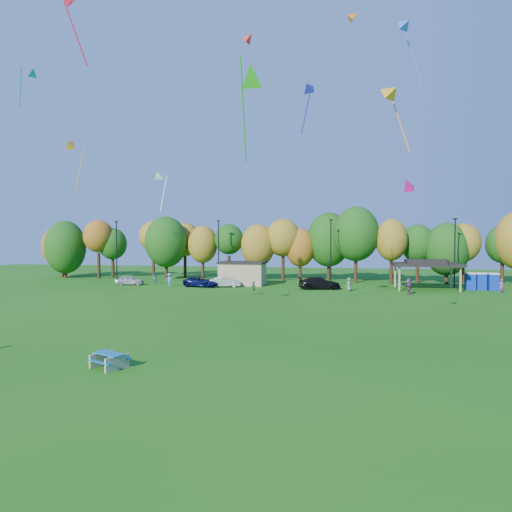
% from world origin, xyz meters
% --- Properties ---
extents(ground, '(160.00, 160.00, 0.00)m').
position_xyz_m(ground, '(0.00, 0.00, 0.00)').
color(ground, '#19600F').
rests_on(ground, ground).
extents(tree_line, '(93.57, 10.55, 11.15)m').
position_xyz_m(tree_line, '(-1.03, 45.51, 5.91)').
color(tree_line, black).
rests_on(tree_line, ground).
extents(lamp_posts, '(64.50, 0.25, 9.09)m').
position_xyz_m(lamp_posts, '(2.00, 40.00, 4.90)').
color(lamp_posts, black).
rests_on(lamp_posts, ground).
extents(utility_building, '(6.30, 4.30, 3.25)m').
position_xyz_m(utility_building, '(-10.00, 38.00, 1.64)').
color(utility_building, tan).
rests_on(utility_building, ground).
extents(pavilion, '(8.20, 6.20, 3.77)m').
position_xyz_m(pavilion, '(14.00, 37.00, 3.23)').
color(pavilion, tan).
rests_on(pavilion, ground).
extents(porta_potties, '(3.75, 1.47, 2.18)m').
position_xyz_m(porta_potties, '(20.60, 37.43, 1.10)').
color(porta_potties, '#0D30AC').
rests_on(porta_potties, ground).
extents(picnic_table, '(2.11, 1.97, 0.73)m').
position_xyz_m(picnic_table, '(-7.18, -3.24, 0.42)').
color(picnic_table, tan).
rests_on(picnic_table, ground).
extents(car_a, '(4.09, 2.45, 1.30)m').
position_xyz_m(car_a, '(-25.39, 35.00, 0.65)').
color(car_a, silver).
rests_on(car_a, ground).
extents(car_b, '(4.37, 2.41, 1.37)m').
position_xyz_m(car_b, '(-11.62, 34.76, 0.68)').
color(car_b, '#A9A9AE').
rests_on(car_b, ground).
extents(car_c, '(5.24, 3.08, 1.37)m').
position_xyz_m(car_c, '(-14.70, 34.40, 0.68)').
color(car_c, '#0C0F49').
rests_on(car_c, ground).
extents(car_d, '(5.62, 3.13, 1.54)m').
position_xyz_m(car_d, '(0.77, 34.63, 0.77)').
color(car_d, black).
rests_on(car_d, ground).
extents(far_person_0, '(1.26, 0.87, 1.78)m').
position_xyz_m(far_person_0, '(-19.14, 34.02, 0.89)').
color(far_person_0, '#5694BE').
rests_on(far_person_0, ground).
extents(far_person_1, '(0.96, 0.95, 1.57)m').
position_xyz_m(far_person_1, '(-22.83, 37.56, 0.78)').
color(far_person_1, teal).
rests_on(far_person_1, ground).
extents(far_person_2, '(0.89, 0.93, 1.55)m').
position_xyz_m(far_person_2, '(-6.20, 27.14, 0.78)').
color(far_person_2, '#568250').
rests_on(far_person_2, ground).
extents(far_person_3, '(0.77, 1.77, 1.85)m').
position_xyz_m(far_person_3, '(11.14, 30.97, 0.93)').
color(far_person_3, '#813682').
rests_on(far_person_3, ground).
extents(far_person_4, '(0.68, 0.54, 1.64)m').
position_xyz_m(far_person_4, '(22.03, 34.61, 0.82)').
color(far_person_4, '#984798').
rests_on(far_person_4, ground).
extents(far_person_5, '(0.95, 0.91, 1.64)m').
position_xyz_m(far_person_5, '(4.44, 33.23, 0.82)').
color(far_person_5, '#63875C').
rests_on(far_person_5, ground).
extents(kite_0, '(3.10, 2.63, 5.56)m').
position_xyz_m(kite_0, '(7.10, 13.95, 17.72)').
color(kite_0, orange).
extents(kite_3, '(1.52, 1.53, 1.22)m').
position_xyz_m(kite_3, '(8.08, 8.08, 9.87)').
color(kite_3, '#D00B7A').
extents(kite_4, '(3.13, 3.21, 6.43)m').
position_xyz_m(kite_4, '(9.13, 22.38, 26.61)').
color(kite_4, '#2867FF').
extents(kite_6, '(2.35, 2.17, 4.40)m').
position_xyz_m(kite_6, '(-28.85, 20.14, 24.06)').
color(kite_6, '#0C8DBC').
extents(kite_7, '(1.75, 2.67, 4.46)m').
position_xyz_m(kite_7, '(1.00, 16.57, 19.29)').
color(kite_7, navy).
extents(kite_10, '(1.53, 1.28, 1.36)m').
position_xyz_m(kite_10, '(4.65, 19.61, 26.57)').
color(kite_10, '#CE660A').
extents(kite_11, '(1.01, 2.06, 3.35)m').
position_xyz_m(kite_11, '(-9.75, 9.26, 11.12)').
color(kite_11, silver).
extents(kite_13, '(1.19, 3.20, 5.41)m').
position_xyz_m(kite_13, '(-23.32, 18.61, 15.90)').
color(kite_13, orange).
extents(kite_14, '(2.03, 1.68, 1.77)m').
position_xyz_m(kite_14, '(-7.51, 30.63, 30.43)').
color(kite_14, red).
extents(kite_15, '(1.97, 4.61, 7.67)m').
position_xyz_m(kite_15, '(-2.74, 9.39, 18.18)').
color(kite_15, '#1DA516').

